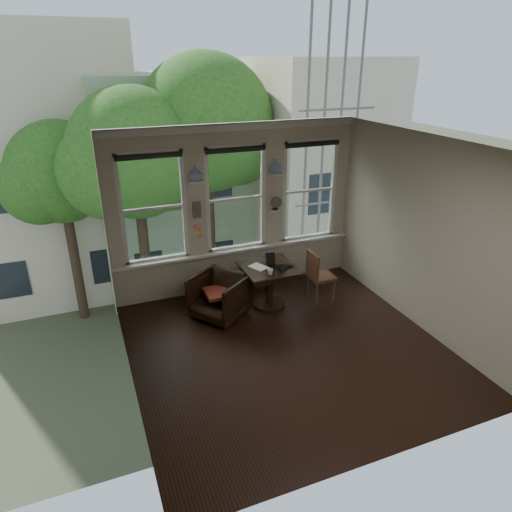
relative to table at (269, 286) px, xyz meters
name	(u,v)px	position (x,y,z in m)	size (l,w,h in m)	color
ground	(287,348)	(-0.25, -1.27, -0.38)	(4.50, 4.50, 0.00)	black
ceiling	(294,145)	(-0.25, -1.27, 2.62)	(4.50, 4.50, 0.00)	silver
wall_back	(235,209)	(-0.25, 0.98, 1.12)	(4.50, 4.50, 0.00)	beige
wall_front	(393,345)	(-0.25, -3.52, 1.12)	(4.50, 4.50, 0.00)	beige
wall_left	(121,284)	(-2.50, -1.27, 1.12)	(4.50, 4.50, 0.00)	beige
wall_right	(422,235)	(2.00, -1.27, 1.12)	(4.50, 4.50, 0.00)	beige
window_left	(153,208)	(-1.70, 0.98, 1.32)	(1.10, 0.12, 1.90)	white
window_center	(235,199)	(-0.25, 0.98, 1.32)	(1.10, 0.12, 1.90)	white
window_right	(308,190)	(1.20, 0.98, 1.32)	(1.10, 0.12, 1.90)	white
shelf_left	(196,182)	(-0.97, 0.88, 1.73)	(0.26, 0.16, 0.03)	white
shelf_right	(275,174)	(0.48, 0.88, 1.73)	(0.26, 0.16, 0.03)	white
intercom	(197,210)	(-0.97, 0.91, 1.23)	(0.14, 0.06, 0.28)	#59544F
sticky_notes	(198,229)	(-0.97, 0.91, 0.88)	(0.16, 0.01, 0.24)	pink
desk_fan	(275,205)	(0.48, 0.86, 1.16)	(0.20, 0.20, 0.24)	#59544F
vase_left	(195,173)	(-0.97, 0.88, 1.86)	(0.24, 0.24, 0.25)	white
vase_right	(275,166)	(0.48, 0.88, 1.86)	(0.24, 0.24, 0.25)	white
table	(269,286)	(0.00, 0.00, 0.00)	(0.90, 0.90, 0.75)	black
armchair_left	(219,296)	(-0.90, -0.02, 0.00)	(0.80, 0.82, 0.75)	black
cushion_red	(219,292)	(-0.90, -0.02, 0.08)	(0.45, 0.45, 0.06)	maroon
side_chair_right	(322,276)	(0.95, -0.13, 0.09)	(0.42, 0.42, 0.92)	#4F271C
laptop	(285,267)	(0.23, -0.13, 0.39)	(0.35, 0.23, 0.03)	black
mug	(270,272)	(-0.10, -0.27, 0.42)	(0.10, 0.10, 0.09)	white
drinking_glass	(283,269)	(0.13, -0.26, 0.43)	(0.13, 0.13, 0.10)	white
tablet	(270,259)	(0.05, 0.06, 0.48)	(0.16, 0.02, 0.22)	black
papers	(258,267)	(-0.17, 0.06, 0.38)	(0.22, 0.30, 0.00)	silver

